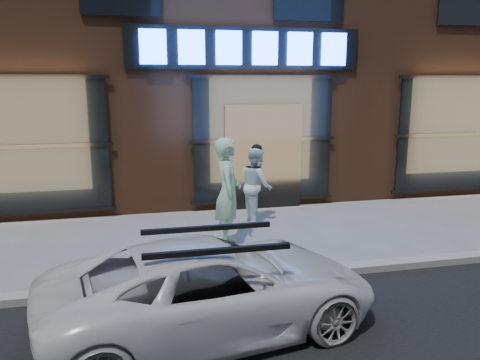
# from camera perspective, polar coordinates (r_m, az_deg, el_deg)

# --- Properties ---
(ground) EXTENTS (90.00, 90.00, 0.00)m
(ground) POSITION_cam_1_polar(r_m,az_deg,el_deg) (7.48, 10.84, -11.21)
(ground) COLOR slate
(ground) RESTS_ON ground
(curb) EXTENTS (60.00, 0.25, 0.12)m
(curb) POSITION_cam_1_polar(r_m,az_deg,el_deg) (7.45, 10.86, -10.79)
(curb) COLOR gray
(curb) RESTS_ON ground
(storefront_building) EXTENTS (30.20, 8.28, 10.30)m
(storefront_building) POSITION_cam_1_polar(r_m,az_deg,el_deg) (14.71, -1.44, 20.80)
(storefront_building) COLOR #54301E
(storefront_building) RESTS_ON ground
(man_bowtie) EXTENTS (0.59, 0.79, 1.95)m
(man_bowtie) POSITION_cam_1_polar(r_m,az_deg,el_deg) (8.27, -1.48, -1.56)
(man_bowtie) COLOR #C0FCC8
(man_bowtie) RESTS_ON ground
(man_cap) EXTENTS (0.65, 0.81, 1.58)m
(man_cap) POSITION_cam_1_polar(r_m,az_deg,el_deg) (9.75, 2.01, -0.58)
(man_cap) COLOR white
(man_cap) RESTS_ON ground
(white_suv) EXTENTS (4.21, 2.49, 1.10)m
(white_suv) POSITION_cam_1_polar(r_m,az_deg,el_deg) (5.64, -3.37, -12.93)
(white_suv) COLOR silver
(white_suv) RESTS_ON ground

